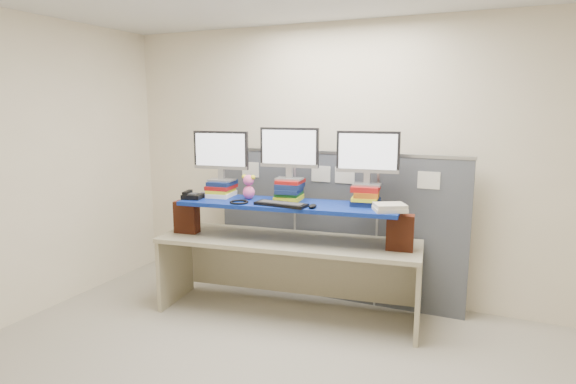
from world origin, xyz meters
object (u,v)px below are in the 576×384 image
at_px(blue_board, 288,205).
at_px(monitor_left, 221,153).
at_px(keyboard, 281,204).
at_px(monitor_right, 368,155).
at_px(desk_phone, 192,196).
at_px(monitor_center, 289,150).
at_px(desk, 288,255).

bearing_deg(blue_board, monitor_left, 170.61).
bearing_deg(keyboard, blue_board, 92.78).
height_order(monitor_left, monitor_right, monitor_right).
xyz_separation_m(blue_board, desk_phone, (-0.92, -0.20, 0.05)).
distance_m(blue_board, keyboard, 0.16).
distance_m(blue_board, desk_phone, 0.94).
height_order(blue_board, monitor_center, monitor_center).
height_order(monitor_left, keyboard, monitor_left).
xyz_separation_m(blue_board, monitor_right, (0.68, 0.21, 0.47)).
height_order(desk, monitor_right, monitor_right).
xyz_separation_m(blue_board, monitor_left, (-0.73, 0.03, 0.45)).
relative_size(desk, monitor_left, 4.49).
xyz_separation_m(keyboard, desk_phone, (-0.92, -0.05, 0.01)).
height_order(keyboard, desk_phone, desk_phone).
distance_m(monitor_center, desk_phone, 1.04).
bearing_deg(desk_phone, desk, 0.68).
bearing_deg(desk, keyboard, -97.59).
distance_m(desk, monitor_right, 1.19).
relative_size(monitor_right, keyboard, 1.15).
relative_size(desk, monitor_center, 4.49).
relative_size(monitor_right, desk_phone, 2.69).
height_order(monitor_left, desk_phone, monitor_left).
bearing_deg(monitor_right, desk_phone, -172.99).
relative_size(monitor_left, monitor_center, 1.00).
bearing_deg(monitor_right, monitor_left, 180.00).
bearing_deg(monitor_left, blue_board, -9.39).
relative_size(desk, desk_phone, 12.08).
bearing_deg(blue_board, monitor_center, 101.07).
bearing_deg(desk, desk_phone, -174.92).
height_order(desk, keyboard, keyboard).
distance_m(blue_board, monitor_left, 0.85).
distance_m(monitor_right, keyboard, 0.89).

